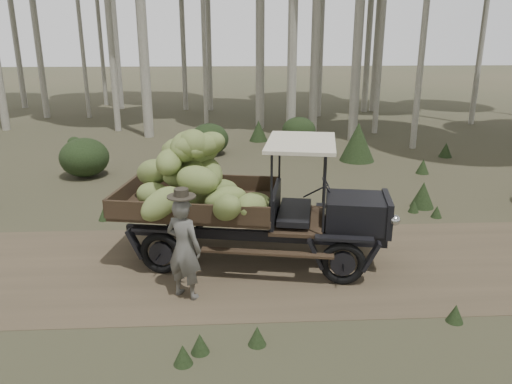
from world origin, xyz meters
TOP-DOWN VIEW (x-y plane):
  - ground at (0.00, 0.00)m, footprint 120.00×120.00m
  - dirt_track at (0.00, 0.00)m, footprint 70.00×4.00m
  - banana_truck at (-0.08, 0.41)m, footprint 5.51×2.90m
  - farmer at (-0.66, -1.09)m, footprint 0.78×0.70m
  - undergrowth at (0.52, 2.12)m, footprint 22.05×23.82m

SIDE VIEW (x-z plane):
  - ground at x=0.00m, z-range 0.00..0.00m
  - dirt_track at x=0.00m, z-range 0.00..0.01m
  - undergrowth at x=0.52m, z-range -0.13..1.22m
  - farmer at x=-0.66m, z-range -0.05..1.88m
  - banana_truck at x=-0.08m, z-range 0.24..2.90m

